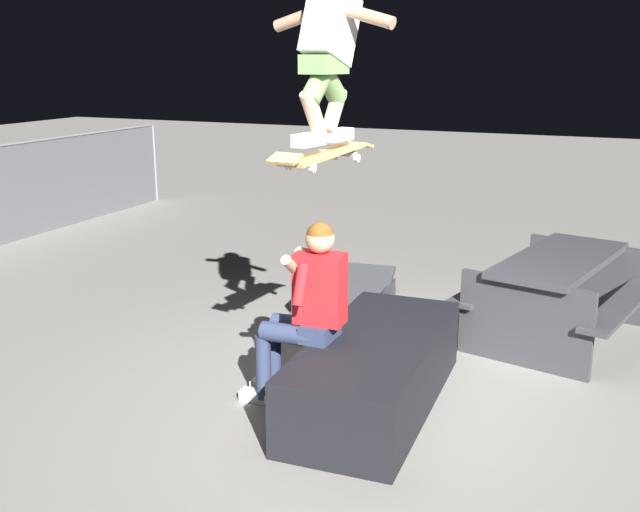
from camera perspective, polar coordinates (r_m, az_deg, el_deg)
ground_plane at (r=5.45m, az=3.63°, el=-11.42°), size 40.00×40.00×0.00m
ledge_box_main at (r=5.38m, az=4.24°, el=-8.78°), size 1.98×0.89×0.52m
person_sitting_on_ledge at (r=5.19m, az=-1.12°, el=-3.72°), size 0.59×0.76×1.35m
skateboard at (r=4.92m, az=0.30°, el=7.78°), size 1.04×0.35×0.13m
skater_airborne at (r=4.93m, az=0.67°, el=15.80°), size 0.63×0.89×1.12m
kicker_ramp at (r=7.50m, az=1.94°, el=-3.31°), size 1.15×0.98×0.40m
picnic_table_back at (r=6.85m, az=17.78°, el=-2.05°), size 1.96×1.68×0.75m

